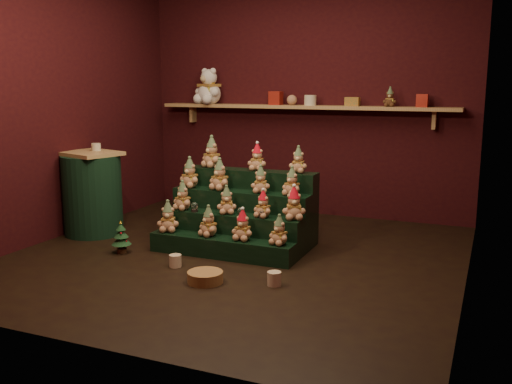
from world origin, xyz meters
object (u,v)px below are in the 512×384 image
at_px(white_bear, 209,81).
at_px(brown_bear, 390,97).
at_px(riser_tier_front, 221,247).
at_px(mug_right, 274,279).
at_px(snow_globe_b, 241,212).
at_px(snow_globe_c, 262,214).
at_px(side_table, 92,194).
at_px(mug_left, 175,261).
at_px(snow_globe_a, 195,207).
at_px(mini_christmas_tree, 121,237).
at_px(wicker_basket, 205,277).

distance_m(white_bear, brown_bear, 2.24).
distance_m(riser_tier_front, mug_right, 0.89).
relative_size(snow_globe_b, snow_globe_c, 1.09).
bearing_deg(mug_right, side_table, 162.51).
distance_m(mug_left, mug_right, 0.97).
relative_size(white_bear, brown_bear, 2.66).
xyz_separation_m(side_table, mug_left, (1.38, -0.64, -0.38)).
relative_size(riser_tier_front, snow_globe_a, 14.83).
bearing_deg(mug_right, mini_christmas_tree, 170.98).
height_order(snow_globe_a, mini_christmas_tree, snow_globe_a).
relative_size(snow_globe_c, white_bear, 0.14).
bearing_deg(snow_globe_a, mug_right, -31.99).
bearing_deg(riser_tier_front, mini_christmas_tree, -164.42).
relative_size(mini_christmas_tree, mug_left, 2.93).
bearing_deg(snow_globe_c, mug_right, -60.44).
distance_m(wicker_basket, white_bear, 3.25).
distance_m(mug_right, white_bear, 3.38).
xyz_separation_m(side_table, mini_christmas_tree, (0.70, -0.48, -0.28)).
relative_size(riser_tier_front, mug_left, 13.07).
relative_size(riser_tier_front, side_table, 1.60).
height_order(riser_tier_front, mini_christmas_tree, mini_christmas_tree).
bearing_deg(white_bear, mini_christmas_tree, -64.67).
distance_m(snow_globe_c, brown_bear, 2.17).
distance_m(side_table, brown_bear, 3.38).
bearing_deg(white_bear, snow_globe_c, -29.62).
relative_size(riser_tier_front, mug_right, 12.54).
xyz_separation_m(snow_globe_a, mug_right, (1.08, -0.68, -0.35)).
height_order(snow_globe_b, mini_christmas_tree, snow_globe_b).
height_order(riser_tier_front, white_bear, white_bear).
height_order(snow_globe_b, snow_globe_c, snow_globe_b).
relative_size(mug_left, mug_right, 0.96).
bearing_deg(white_bear, mug_right, -32.18).
distance_m(riser_tier_front, wicker_basket, 0.70).
bearing_deg(snow_globe_b, side_table, 178.02).
xyz_separation_m(mug_left, brown_bear, (1.39, 2.31, 1.37)).
height_order(white_bear, brown_bear, white_bear).
xyz_separation_m(snow_globe_a, mug_left, (0.12, -0.58, -0.35)).
bearing_deg(snow_globe_c, riser_tier_front, -154.82).
xyz_separation_m(mug_right, brown_bear, (0.43, 2.41, 1.37)).
xyz_separation_m(mug_right, wicker_basket, (-0.54, -0.15, -0.01)).
relative_size(snow_globe_b, mug_right, 0.77).
xyz_separation_m(riser_tier_front, brown_bear, (1.15, 1.89, 1.33)).
xyz_separation_m(snow_globe_c, white_bear, (-1.43, 1.73, 1.20)).
bearing_deg(white_bear, snow_globe_b, -34.06).
relative_size(snow_globe_a, side_table, 0.11).
height_order(wicker_basket, brown_bear, brown_bear).
height_order(snow_globe_a, side_table, side_table).
height_order(snow_globe_c, mug_left, snow_globe_c).
bearing_deg(mug_right, wicker_basket, -164.04).
height_order(mini_christmas_tree, white_bear, white_bear).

